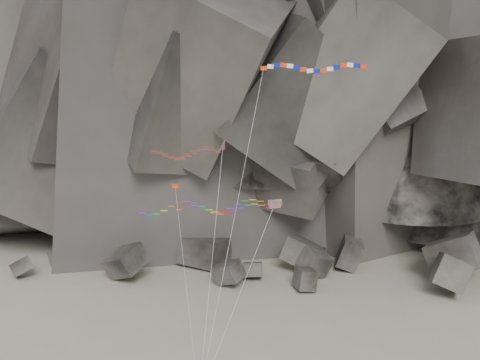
# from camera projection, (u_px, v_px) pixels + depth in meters

# --- Properties ---
(headland) EXTENTS (110.00, 70.00, 84.00)m
(headland) POSITION_uv_depth(u_px,v_px,m) (268.00, 39.00, 117.16)
(headland) COLOR #544D45
(headland) RESTS_ON ground
(boulder_field) EXTENTS (77.88, 18.35, 8.43)m
(boulder_field) POSITION_uv_depth(u_px,v_px,m) (298.00, 263.00, 88.56)
(boulder_field) COLOR #47423F
(boulder_field) RESTS_ON ground
(delta_kite) EXTENTS (8.51, 10.33, 23.49)m
(delta_kite) POSITION_uv_depth(u_px,v_px,m) (183.00, 153.00, 55.36)
(delta_kite) COLOR red
(delta_kite) RESTS_ON ground
(banner_kite) EXTENTS (15.11, 10.19, 31.07)m
(banner_kite) POSITION_uv_depth(u_px,v_px,m) (312.00, 70.00, 52.61)
(banner_kite) COLOR red
(banner_kite) RESTS_ON ground
(parafoil_kite) EXTENTS (14.27, 5.70, 18.07)m
(parafoil_kite) POSITION_uv_depth(u_px,v_px,m) (203.00, 207.00, 51.64)
(parafoil_kite) COLOR #CAA10B
(parafoil_kite) RESTS_ON ground
(pennant_kite) EXTENTS (3.43, 4.92, 19.40)m
(pennant_kite) POSITION_uv_depth(u_px,v_px,m) (179.00, 224.00, 51.16)
(pennant_kite) COLOR red
(pennant_kite) RESTS_ON ground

